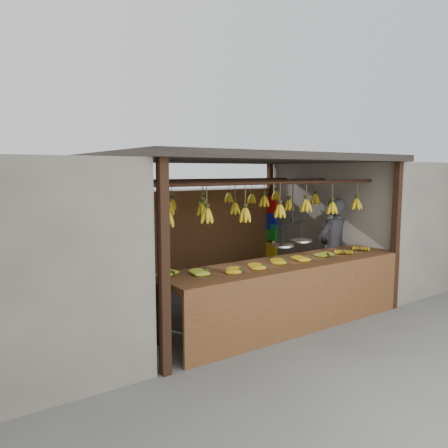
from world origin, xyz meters
TOP-DOWN VIEW (x-y plane):
  - ground at (0.00, 0.00)m, footprint 80.00×80.00m
  - stall at (0.00, 0.33)m, footprint 4.30×3.30m
  - neighbor_right at (3.60, 0.00)m, footprint 3.00×3.00m
  - counter at (0.13, -1.24)m, footprint 3.86×0.88m
  - hanging_bananas at (0.00, -0.00)m, footprint 3.64×2.24m
  - balance_scale at (0.28, -1.00)m, footprint 0.81×0.45m
  - vendor at (1.60, -0.60)m, footprint 0.64×0.43m
  - bag_bundles at (1.94, 1.35)m, footprint 0.08×0.26m

SIDE VIEW (x-z plane):
  - ground at x=0.00m, z-range 0.00..0.00m
  - counter at x=0.13m, z-range 0.24..1.20m
  - vendor at x=1.60m, z-range 0.00..1.71m
  - bag_bundles at x=1.94m, z-range 0.33..1.64m
  - neighbor_right at x=3.60m, z-range 0.00..2.30m
  - balance_scale at x=0.28m, z-range 0.74..1.61m
  - hanging_bananas at x=0.00m, z-range 1.43..1.81m
  - stall at x=0.00m, z-range 0.77..3.17m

